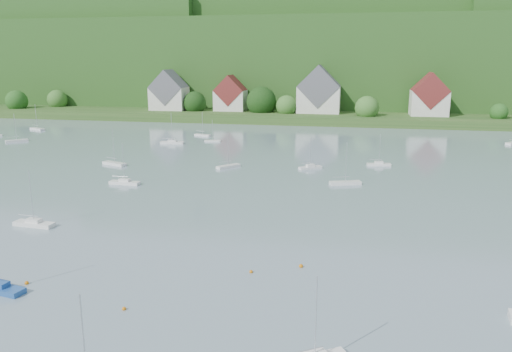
{
  "coord_description": "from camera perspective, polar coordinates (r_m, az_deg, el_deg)",
  "views": [
    {
      "loc": [
        19.28,
        -4.32,
        23.09
      ],
      "look_at": [
        3.31,
        75.0,
        4.0
      ],
      "focal_mm": 34.89,
      "sensor_mm": 36.0,
      "label": 1
    }
  ],
  "objects": [
    {
      "name": "mooring_buoy_2",
      "position": [
        56.12,
        -0.57,
        -11.02
      ],
      "size": [
        0.4,
        0.4,
        0.4
      ],
      "primitive_type": "sphere",
      "color": "orange",
      "rests_on": "ground"
    },
    {
      "name": "mooring_buoy_3",
      "position": [
        57.72,
        5.18,
        -10.36
      ],
      "size": [
        0.48,
        0.48,
        0.48
      ],
      "primitive_type": "sphere",
      "color": "orange",
      "rests_on": "ground"
    },
    {
      "name": "village_building_3",
      "position": [
        192.54,
        19.25,
        8.48
      ],
      "size": [
        13.0,
        10.4,
        15.5
      ],
      "color": "beige",
      "rests_on": "far_shore_strip"
    },
    {
      "name": "forested_ridge",
      "position": [
        273.54,
        7.63,
        13.12
      ],
      "size": [
        620.0,
        181.22,
        69.89
      ],
      "color": "#164114",
      "rests_on": "ground"
    },
    {
      "name": "village_building_1",
      "position": [
        200.02,
        -2.94,
        9.15
      ],
      "size": [
        12.0,
        9.36,
        14.0
      ],
      "color": "beige",
      "rests_on": "far_shore_strip"
    },
    {
      "name": "near_sailboat_6",
      "position": [
        77.35,
        -24.09,
        -4.95
      ],
      "size": [
        6.11,
        2.13,
        8.1
      ],
      "rotation": [
        0.0,
        0.0,
        -0.08
      ],
      "color": "white",
      "rests_on": "ground"
    },
    {
      "name": "far_shore_strip",
      "position": [
        206.36,
        6.01,
        7.2
      ],
      "size": [
        600.0,
        60.0,
        3.0
      ],
      "primitive_type": "cube",
      "color": "#274C1C",
      "rests_on": "ground"
    },
    {
      "name": "village_building_0",
      "position": [
        205.68,
        -9.94,
        9.3
      ],
      "size": [
        14.0,
        10.4,
        16.0
      ],
      "color": "beige",
      "rests_on": "far_shore_strip"
    },
    {
      "name": "far_sailboat_cluster",
      "position": [
        123.7,
        5.09,
        2.64
      ],
      "size": [
        202.41,
        67.21,
        8.71
      ],
      "color": "white",
      "rests_on": "ground"
    },
    {
      "name": "mooring_buoy_0",
      "position": [
        50.18,
        -14.89,
        -14.61
      ],
      "size": [
        0.39,
        0.39,
        0.39
      ],
      "primitive_type": "sphere",
      "color": "orange",
      "rests_on": "ground"
    },
    {
      "name": "mooring_buoy_5",
      "position": [
        58.72,
        -24.79,
        -11.18
      ],
      "size": [
        0.44,
        0.44,
        0.44
      ],
      "primitive_type": "sphere",
      "color": "orange",
      "rests_on": "ground"
    },
    {
      "name": "village_building_2",
      "position": [
        193.28,
        7.22,
        9.37
      ],
      "size": [
        16.0,
        11.44,
        18.0
      ],
      "color": "beige",
      "rests_on": "far_shore_strip"
    }
  ]
}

